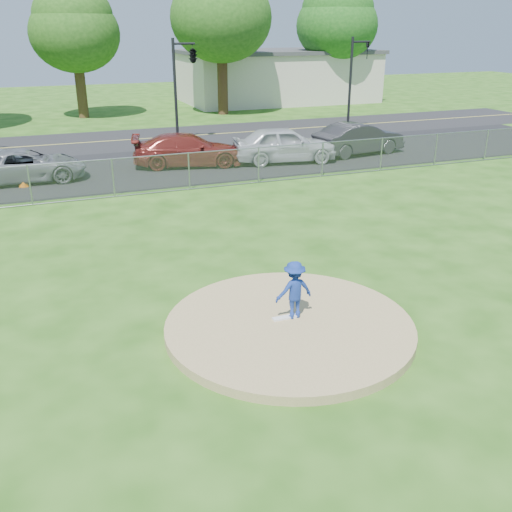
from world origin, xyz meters
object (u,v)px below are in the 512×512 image
(tree_center, at_px, (74,22))
(traffic_signal_center, at_px, (191,57))
(pitcher, at_px, (294,290))
(parked_car_darkred, at_px, (188,150))
(tree_far_right, at_px, (337,15))
(parked_car_pearl, at_px, (284,144))
(traffic_signal_right, at_px, (354,76))
(traffic_cone, at_px, (22,177))
(commercial_building, at_px, (277,76))
(tree_right, at_px, (221,4))
(parked_car_charcoal, at_px, (359,139))
(parked_car_gray, at_px, (26,166))

(tree_center, height_order, traffic_signal_center, tree_center)
(pitcher, bearing_deg, parked_car_darkred, -98.83)
(traffic_signal_center, bearing_deg, pitcher, -99.84)
(tree_far_right, relative_size, parked_car_pearl, 2.14)
(traffic_signal_center, relative_size, traffic_signal_right, 1.00)
(traffic_signal_center, height_order, traffic_cone, traffic_signal_center)
(commercial_building, xyz_separation_m, traffic_signal_right, (-1.76, -16.00, 1.20))
(parked_car_pearl, bearing_deg, traffic_signal_center, 30.95)
(tree_far_right, height_order, traffic_cone, tree_far_right)
(traffic_signal_right, bearing_deg, tree_right, 117.64)
(parked_car_darkred, xyz_separation_m, parked_car_pearl, (4.54, -0.92, 0.11))
(tree_right, relative_size, tree_far_right, 1.08)
(tree_center, bearing_deg, parked_car_charcoal, -57.03)
(tree_right, height_order, pitcher, tree_right)
(parked_car_darkred, bearing_deg, parked_car_charcoal, -82.09)
(parked_car_darkred, bearing_deg, traffic_signal_right, -52.59)
(pitcher, bearing_deg, tree_right, -107.55)
(commercial_building, bearing_deg, tree_right, -139.40)
(commercial_building, relative_size, traffic_signal_center, 2.93)
(pitcher, xyz_separation_m, traffic_cone, (-5.48, 14.73, -0.44))
(pitcher, xyz_separation_m, parked_car_darkred, (1.90, 15.98, -0.10))
(tree_far_right, relative_size, parked_car_darkred, 2.08)
(traffic_signal_right, distance_m, parked_car_charcoal, 7.65)
(parked_car_pearl, bearing_deg, tree_center, 31.54)
(tree_center, height_order, traffic_cone, tree_center)
(pitcher, height_order, parked_car_charcoal, parked_car_charcoal)
(traffic_signal_center, xyz_separation_m, traffic_signal_right, (10.27, 0.00, -1.25))
(pitcher, bearing_deg, parked_car_gray, -73.37)
(traffic_signal_right, xyz_separation_m, pitcher, (-14.05, -21.80, -2.51))
(tree_center, xyz_separation_m, parked_car_pearl, (7.63, -18.73, -5.60))
(commercial_building, bearing_deg, traffic_cone, -132.71)
(traffic_signal_right, distance_m, parked_car_pearl, 10.46)
(traffic_signal_center, bearing_deg, tree_far_right, 39.04)
(traffic_signal_right, height_order, pitcher, traffic_signal_right)
(traffic_cone, bearing_deg, pitcher, -69.60)
(traffic_cone, relative_size, parked_car_pearl, 0.16)
(tree_center, bearing_deg, parked_car_gray, -102.68)
(traffic_cone, bearing_deg, tree_far_right, 38.43)
(traffic_signal_right, relative_size, parked_car_charcoal, 1.15)
(tree_far_right, distance_m, parked_car_charcoal, 22.32)
(commercial_building, bearing_deg, parked_car_charcoal, -102.70)
(parked_car_gray, height_order, parked_car_charcoal, parked_car_charcoal)
(tree_center, bearing_deg, traffic_signal_center, -67.51)
(traffic_signal_right, distance_m, pitcher, 26.05)
(tree_center, height_order, traffic_signal_right, tree_center)
(tree_far_right, distance_m, traffic_signal_center, 20.78)
(tree_right, height_order, parked_car_pearl, tree_right)
(traffic_signal_right, distance_m, traffic_cone, 20.97)
(pitcher, distance_m, traffic_cone, 15.72)
(tree_right, xyz_separation_m, traffic_signal_right, (5.24, -10.00, -4.29))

